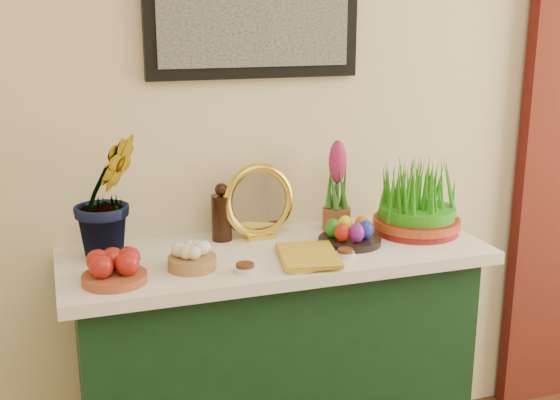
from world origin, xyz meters
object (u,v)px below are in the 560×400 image
Objects in this scene: book at (280,257)px; wheatgrass_sabzeh at (417,202)px; hyacinth_green at (106,177)px; mirror at (259,202)px; sideboard at (275,375)px.

wheatgrass_sabzeh is at bearing 24.52° from book.
hyacinth_green is at bearing 167.14° from book.
book is 0.58m from wheatgrass_sabzeh.
sideboard is at bearing -83.98° from mirror.
book is (0.50, -0.22, -0.25)m from hyacinth_green.
sideboard is 0.50m from book.
wheatgrass_sabzeh is at bearing 1.33° from sideboard.
wheatgrass_sabzeh reaches higher than book.
mirror reaches higher than sideboard.
book is at bearing -92.35° from mirror.
sideboard is at bearing 89.29° from book.
book reaches higher than sideboard.
mirror is (0.51, 0.04, -0.14)m from hyacinth_green.
book is at bearing -46.63° from hyacinth_green.
mirror reaches higher than wheatgrass_sabzeh.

